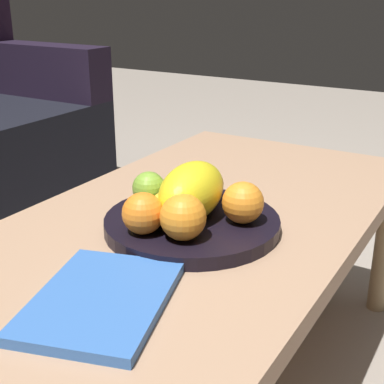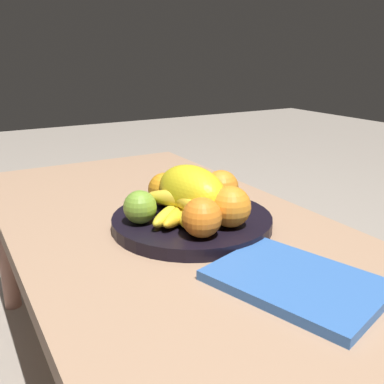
{
  "view_description": "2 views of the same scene",
  "coord_description": "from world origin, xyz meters",
  "px_view_note": "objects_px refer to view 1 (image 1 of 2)",
  "views": [
    {
      "loc": [
        -0.82,
        -0.51,
        0.85
      ],
      "look_at": [
        -0.03,
        -0.03,
        0.5
      ],
      "focal_mm": 51.18,
      "sensor_mm": 36.0,
      "label": 1
    },
    {
      "loc": [
        -0.75,
        0.38,
        0.77
      ],
      "look_at": [
        -0.03,
        -0.03,
        0.5
      ],
      "focal_mm": 40.77,
      "sensor_mm": 36.0,
      "label": 2
    }
  ],
  "objects_px": {
    "orange_left": "(183,217)",
    "orange_right": "(143,213)",
    "coffee_table": "(186,241)",
    "orange_back": "(244,202)",
    "fruit_bowl": "(192,223)",
    "melon_large_front": "(192,191)",
    "banana_bunch": "(173,202)",
    "orange_front": "(205,184)",
    "magazine": "(101,300)",
    "apple_front": "(149,188)"
  },
  "relations": [
    {
      "from": "orange_left",
      "to": "orange_right",
      "type": "relative_size",
      "value": 1.09
    },
    {
      "from": "coffee_table",
      "to": "orange_back",
      "type": "xyz_separation_m",
      "value": [
        0.0,
        -0.12,
        0.11
      ]
    },
    {
      "from": "fruit_bowl",
      "to": "melon_large_front",
      "type": "xyz_separation_m",
      "value": [
        0.0,
        0.0,
        0.06
      ]
    },
    {
      "from": "banana_bunch",
      "to": "melon_large_front",
      "type": "bearing_deg",
      "value": -70.08
    },
    {
      "from": "orange_front",
      "to": "banana_bunch",
      "type": "distance_m",
      "value": 0.1
    },
    {
      "from": "fruit_bowl",
      "to": "magazine",
      "type": "relative_size",
      "value": 1.3
    },
    {
      "from": "orange_front",
      "to": "banana_bunch",
      "type": "relative_size",
      "value": 0.45
    },
    {
      "from": "fruit_bowl",
      "to": "banana_bunch",
      "type": "relative_size",
      "value": 2.05
    },
    {
      "from": "apple_front",
      "to": "orange_left",
      "type": "bearing_deg",
      "value": -125.74
    },
    {
      "from": "melon_large_front",
      "to": "banana_bunch",
      "type": "bearing_deg",
      "value": 109.92
    },
    {
      "from": "coffee_table",
      "to": "fruit_bowl",
      "type": "relative_size",
      "value": 3.84
    },
    {
      "from": "coffee_table",
      "to": "banana_bunch",
      "type": "xyz_separation_m",
      "value": [
        -0.04,
        0.0,
        0.1
      ]
    },
    {
      "from": "banana_bunch",
      "to": "magazine",
      "type": "distance_m",
      "value": 0.28
    },
    {
      "from": "orange_front",
      "to": "apple_front",
      "type": "bearing_deg",
      "value": 128.28
    },
    {
      "from": "apple_front",
      "to": "magazine",
      "type": "height_order",
      "value": "apple_front"
    },
    {
      "from": "orange_front",
      "to": "banana_bunch",
      "type": "bearing_deg",
      "value": 171.26
    },
    {
      "from": "fruit_bowl",
      "to": "orange_front",
      "type": "height_order",
      "value": "orange_front"
    },
    {
      "from": "orange_right",
      "to": "apple_front",
      "type": "bearing_deg",
      "value": 30.78
    },
    {
      "from": "orange_left",
      "to": "banana_bunch",
      "type": "height_order",
      "value": "orange_left"
    },
    {
      "from": "orange_left",
      "to": "orange_back",
      "type": "distance_m",
      "value": 0.13
    },
    {
      "from": "banana_bunch",
      "to": "coffee_table",
      "type": "bearing_deg",
      "value": -4.18
    },
    {
      "from": "coffee_table",
      "to": "orange_back",
      "type": "height_order",
      "value": "orange_back"
    },
    {
      "from": "orange_right",
      "to": "banana_bunch",
      "type": "bearing_deg",
      "value": -2.4
    },
    {
      "from": "coffee_table",
      "to": "apple_front",
      "type": "height_order",
      "value": "apple_front"
    },
    {
      "from": "coffee_table",
      "to": "apple_front",
      "type": "relative_size",
      "value": 19.2
    },
    {
      "from": "fruit_bowl",
      "to": "orange_front",
      "type": "distance_m",
      "value": 0.1
    },
    {
      "from": "orange_front",
      "to": "magazine",
      "type": "xyz_separation_m",
      "value": [
        -0.37,
        -0.04,
        -0.05
      ]
    },
    {
      "from": "melon_large_front",
      "to": "orange_right",
      "type": "xyz_separation_m",
      "value": [
        -0.1,
        0.04,
        -0.02
      ]
    },
    {
      "from": "fruit_bowl",
      "to": "orange_back",
      "type": "xyz_separation_m",
      "value": [
        0.03,
        -0.09,
        0.05
      ]
    },
    {
      "from": "orange_right",
      "to": "apple_front",
      "type": "xyz_separation_m",
      "value": [
        0.12,
        0.07,
        -0.0
      ]
    },
    {
      "from": "melon_large_front",
      "to": "orange_right",
      "type": "distance_m",
      "value": 0.11
    },
    {
      "from": "coffee_table",
      "to": "apple_front",
      "type": "distance_m",
      "value": 0.13
    },
    {
      "from": "magazine",
      "to": "fruit_bowl",
      "type": "bearing_deg",
      "value": -12.88
    },
    {
      "from": "melon_large_front",
      "to": "orange_left",
      "type": "xyz_separation_m",
      "value": [
        -0.09,
        -0.03,
        -0.01
      ]
    },
    {
      "from": "apple_front",
      "to": "banana_bunch",
      "type": "height_order",
      "value": "apple_front"
    },
    {
      "from": "fruit_bowl",
      "to": "orange_back",
      "type": "distance_m",
      "value": 0.11
    },
    {
      "from": "orange_right",
      "to": "coffee_table",
      "type": "bearing_deg",
      "value": -2.96
    },
    {
      "from": "orange_left",
      "to": "banana_bunch",
      "type": "bearing_deg",
      "value": 42.53
    },
    {
      "from": "orange_front",
      "to": "orange_back",
      "type": "height_order",
      "value": "orange_back"
    },
    {
      "from": "orange_back",
      "to": "banana_bunch",
      "type": "relative_size",
      "value": 0.48
    },
    {
      "from": "orange_front",
      "to": "orange_back",
      "type": "xyz_separation_m",
      "value": [
        -0.05,
        -0.11,
        0.0
      ]
    },
    {
      "from": "fruit_bowl",
      "to": "orange_back",
      "type": "height_order",
      "value": "orange_back"
    },
    {
      "from": "melon_large_front",
      "to": "magazine",
      "type": "relative_size",
      "value": 0.7
    },
    {
      "from": "melon_large_front",
      "to": "banana_bunch",
      "type": "height_order",
      "value": "melon_large_front"
    },
    {
      "from": "orange_left",
      "to": "magazine",
      "type": "height_order",
      "value": "orange_left"
    },
    {
      "from": "magazine",
      "to": "banana_bunch",
      "type": "bearing_deg",
      "value": -5.7
    },
    {
      "from": "apple_front",
      "to": "orange_back",
      "type": "bearing_deg",
      "value": -85.1
    },
    {
      "from": "orange_back",
      "to": "apple_front",
      "type": "xyz_separation_m",
      "value": [
        -0.02,
        0.2,
        -0.01
      ]
    },
    {
      "from": "banana_bunch",
      "to": "orange_back",
      "type": "bearing_deg",
      "value": -70.38
    },
    {
      "from": "fruit_bowl",
      "to": "orange_right",
      "type": "bearing_deg",
      "value": 159.37
    }
  ]
}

